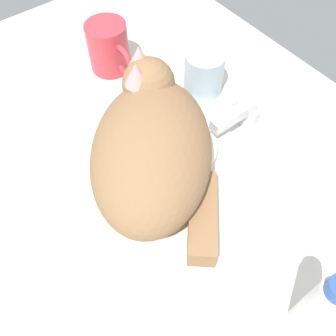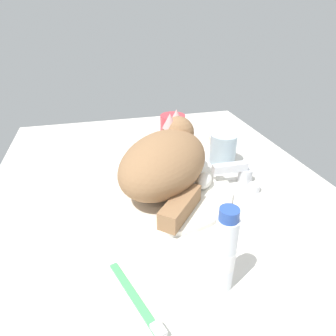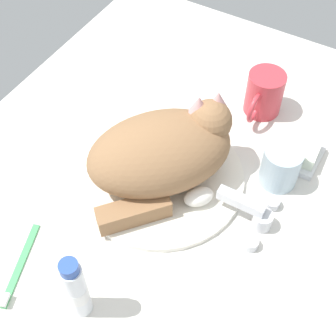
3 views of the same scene
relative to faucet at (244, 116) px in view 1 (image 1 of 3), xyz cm
name	(u,v)px [view 1 (image 1 of 3)]	position (x,y,z in cm)	size (l,w,h in cm)	color
ground_plane	(154,186)	(0.00, -19.53, -3.88)	(110.00, 82.50, 3.00)	silver
sink_basin	(153,179)	(0.00, -19.53, -1.81)	(32.14, 32.14, 1.12)	white
faucet	(244,116)	(0.00, 0.00, 0.00)	(12.44, 10.66, 5.39)	silver
cat	(153,147)	(-0.53, -18.87, 5.58)	(32.54, 30.54, 15.50)	#936B47
coffee_mug	(109,48)	(-26.79, -10.17, 2.39)	(12.14, 7.77, 9.52)	#C63842
rinse_cup	(204,73)	(-11.00, 0.02, 1.79)	(7.22, 7.22, 8.34)	silver
soap_dish	(188,62)	(-18.27, 2.57, -1.78)	(9.00, 6.40, 1.20)	white
soap_bar	(189,54)	(-18.27, 2.57, 0.13)	(6.55, 4.92, 2.61)	silver
toothpaste_bottle	(317,307)	(28.42, -17.18, 4.54)	(3.41, 3.41, 14.80)	white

